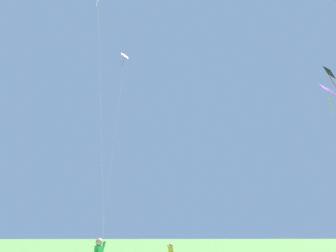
% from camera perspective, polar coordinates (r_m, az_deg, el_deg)
% --- Properties ---
extents(kite_black_large, '(2.62, 5.93, 13.24)m').
position_cam_1_polar(kite_black_large, '(27.66, 25.11, 6.48)').
color(kite_black_large, black).
rests_on(kite_black_large, ground_plane).
extents(kite_yellow_diamond, '(1.84, 7.86, 27.22)m').
position_cam_1_polar(kite_yellow_diamond, '(51.61, -7.20, 9.10)').
color(kite_yellow_diamond, yellow).
rests_on(kite_yellow_diamond, ground_plane).
extents(kite_purple_streamer, '(1.75, 6.71, 16.28)m').
position_cam_1_polar(kite_purple_streamer, '(38.55, 24.37, 4.47)').
color(kite_purple_streamer, purple).
rests_on(kite_purple_streamer, ground_plane).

